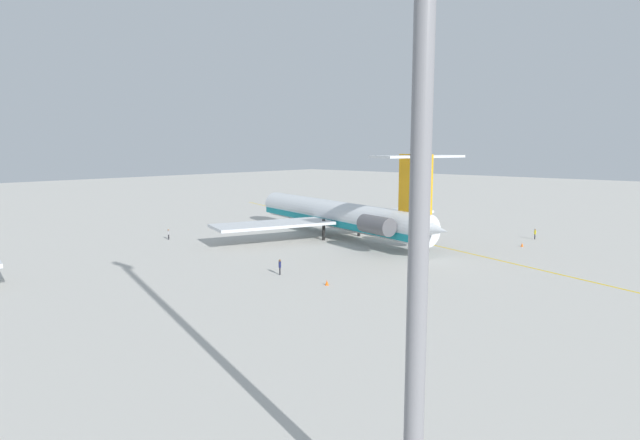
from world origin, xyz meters
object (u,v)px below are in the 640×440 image
(ground_crew_near_nose, at_px, (351,208))
(ground_crew_near_tail, at_px, (168,233))
(ground_crew_starboard, at_px, (280,265))
(main_jetliner, at_px, (341,215))
(light_mast, at_px, (423,71))
(safety_cone_wingtip, at_px, (522,245))
(ground_crew_portside, at_px, (535,233))
(safety_cone_nose, at_px, (327,283))

(ground_crew_near_nose, bearing_deg, ground_crew_near_tail, -25.63)
(ground_crew_near_nose, distance_m, ground_crew_starboard, 57.36)
(main_jetliner, height_order, ground_crew_near_nose, main_jetliner)
(ground_crew_starboard, bearing_deg, light_mast, 117.81)
(main_jetliner, distance_m, ground_crew_near_tail, 27.17)
(ground_crew_starboard, xyz_separation_m, safety_cone_wingtip, (-13.86, -35.11, -0.86))
(ground_crew_portside, bearing_deg, ground_crew_near_nose, -52.83)
(ground_crew_near_nose, bearing_deg, safety_cone_wingtip, 46.30)
(ground_crew_starboard, distance_m, safety_cone_nose, 6.94)
(ground_crew_near_nose, height_order, light_mast, light_mast)
(ground_crew_near_nose, xyz_separation_m, safety_cone_nose, (-36.14, 49.15, -0.82))
(main_jetliner, bearing_deg, ground_crew_starboard, 128.00)
(ground_crew_near_nose, xyz_separation_m, safety_cone_wingtip, (-43.12, 14.22, -0.82))
(safety_cone_nose, xyz_separation_m, light_mast, (-25.75, 24.78, 16.36))
(ground_crew_near_nose, xyz_separation_m, ground_crew_starboard, (-29.26, 49.33, 0.03))
(ground_crew_portside, relative_size, ground_crew_starboard, 0.93)
(light_mast, bearing_deg, ground_crew_near_tail, -24.85)
(ground_crew_near_tail, xyz_separation_m, light_mast, (-62.04, 28.73, 15.60))
(ground_crew_near_tail, bearing_deg, ground_crew_starboard, -20.68)
(main_jetliner, bearing_deg, light_mast, 146.05)
(safety_cone_wingtip, distance_m, light_mast, 64.69)
(main_jetliner, xyz_separation_m, safety_cone_nose, (-17.15, 23.07, -3.37))
(ground_crew_portside, bearing_deg, light_mast, 62.55)
(safety_cone_nose, relative_size, light_mast, 0.02)
(ground_crew_near_tail, bearing_deg, ground_crew_near_nose, 77.14)
(ground_crew_near_tail, xyz_separation_m, safety_cone_nose, (-36.28, 3.95, -0.77))
(ground_crew_near_tail, xyz_separation_m, ground_crew_portside, (-42.39, -38.45, 0.00))
(ground_crew_near_nose, bearing_deg, safety_cone_nose, 10.88)
(main_jetliner, distance_m, safety_cone_wingtip, 27.10)
(ground_crew_near_nose, relative_size, safety_cone_wingtip, 3.15)
(ground_crew_near_tail, height_order, ground_crew_portside, ground_crew_portside)
(ground_crew_near_tail, relative_size, safety_cone_nose, 3.00)
(ground_crew_near_tail, height_order, ground_crew_starboard, ground_crew_starboard)
(safety_cone_wingtip, bearing_deg, ground_crew_near_tail, 35.61)
(ground_crew_near_nose, bearing_deg, light_mast, 14.49)
(light_mast, bearing_deg, ground_crew_portside, -73.70)
(ground_crew_portside, bearing_deg, ground_crew_near_tail, -1.55)
(ground_crew_near_tail, relative_size, ground_crew_starboard, 0.92)
(ground_crew_near_nose, relative_size, ground_crew_portside, 1.05)
(safety_cone_wingtip, bearing_deg, safety_cone_nose, 78.70)
(ground_crew_starboard, xyz_separation_m, safety_cone_nose, (-6.88, -0.18, -0.86))
(safety_cone_nose, height_order, safety_cone_wingtip, same)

